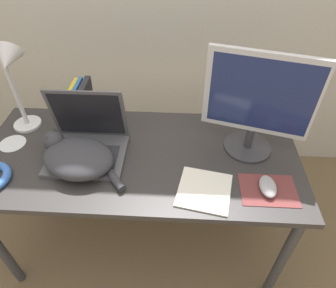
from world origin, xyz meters
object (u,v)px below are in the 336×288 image
external_monitor (258,103)px  cat (77,157)px  desk_lamp (12,75)px  cd_disc (13,143)px  book_row (80,106)px  computer_mouse (268,186)px  laptop (88,143)px  notepad (204,190)px

external_monitor → cat: bearing=-168.0°
cat → desk_lamp: bearing=141.7°
external_monitor → desk_lamp: bearing=175.8°
desk_lamp → cd_disc: size_ratio=3.71×
external_monitor → book_row: size_ratio=2.01×
cat → computer_mouse: size_ratio=3.47×
laptop → cat: laptop is taller
computer_mouse → cat: bearing=173.7°
external_monitor → laptop: bearing=-174.8°
book_row → desk_lamp: bearing=-165.5°
cat → desk_lamp: size_ratio=0.88×
laptop → computer_mouse: laptop is taller
computer_mouse → desk_lamp: desk_lamp is taller
laptop → book_row: bearing=111.4°
laptop → notepad: bearing=-21.2°
desk_lamp → notepad: size_ratio=1.85×
book_row → notepad: book_row is taller
external_monitor → notepad: 0.41m
computer_mouse → notepad: 0.25m
laptop → book_row: size_ratio=1.44×
book_row → notepad: size_ratio=0.96×
laptop → cat: bearing=-103.8°
book_row → cat: bearing=-79.1°
laptop → notepad: (0.51, -0.20, -0.05)m
laptop → desk_lamp: desk_lamp is taller
cat → desk_lamp: desk_lamp is taller
desk_lamp → laptop: bearing=-23.9°
cd_disc → desk_lamp: bearing=63.3°
notepad → desk_lamp: bearing=157.8°
desk_lamp → external_monitor: bearing=-4.2°
notepad → external_monitor: bearing=52.1°
cat → desk_lamp: 0.45m
laptop → book_row: (-0.08, 0.20, 0.05)m
cat → external_monitor: (0.73, 0.16, 0.19)m
desk_lamp → book_row: bearing=14.5°
computer_mouse → notepad: (-0.25, -0.02, -0.02)m
external_monitor → cd_disc: (-1.08, -0.03, -0.24)m
book_row → desk_lamp: (-0.24, -0.06, 0.19)m
notepad → cd_disc: 0.91m
external_monitor → desk_lamp: 1.03m
laptop → notepad: 0.55m
book_row → cd_disc: book_row is taller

